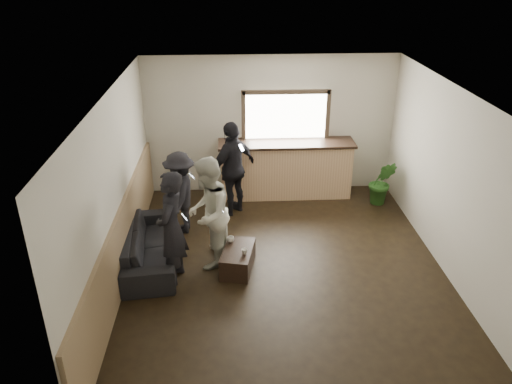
{
  "coord_description": "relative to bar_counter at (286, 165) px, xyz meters",
  "views": [
    {
      "loc": [
        -0.8,
        -6.59,
        4.53
      ],
      "look_at": [
        -0.43,
        0.4,
        1.16
      ],
      "focal_mm": 35.0,
      "sensor_mm": 36.0,
      "label": 1
    }
  ],
  "objects": [
    {
      "name": "person_c",
      "position": [
        -2.0,
        -1.4,
        0.11
      ],
      "size": [
        0.62,
        1.0,
        1.5
      ],
      "rotation": [
        0.0,
        0.0,
        -1.64
      ],
      "color": "black",
      "rests_on": "ground"
    },
    {
      "name": "cup_b",
      "position": [
        -0.93,
        -2.8,
        -0.24
      ],
      "size": [
        0.13,
        0.13,
        0.08
      ],
      "primitive_type": "imported",
      "rotation": [
        0.0,
        0.0,
        0.7
      ],
      "color": "silver",
      "rests_on": "coffee_table"
    },
    {
      "name": "person_a",
      "position": [
        -2.0,
        -2.89,
        0.25
      ],
      "size": [
        0.53,
        0.71,
        1.78
      ],
      "rotation": [
        0.0,
        0.0,
        -1.75
      ],
      "color": "black",
      "rests_on": "ground"
    },
    {
      "name": "person_b",
      "position": [
        -1.48,
        -2.46,
        0.26
      ],
      "size": [
        0.83,
        0.98,
        1.8
      ],
      "rotation": [
        0.0,
        0.0,
        -1.75
      ],
      "color": "beige",
      "rests_on": "ground"
    },
    {
      "name": "cup_a",
      "position": [
        -1.14,
        -2.43,
        -0.24
      ],
      "size": [
        0.16,
        0.16,
        0.09
      ],
      "primitive_type": "imported",
      "rotation": [
        0.0,
        0.0,
        2.35
      ],
      "color": "silver",
      "rests_on": "coffee_table"
    },
    {
      "name": "ground",
      "position": [
        -0.3,
        -2.7,
        -0.64
      ],
      "size": [
        5.0,
        6.0,
        0.01
      ],
      "primitive_type": "cube",
      "color": "black"
    },
    {
      "name": "coffee_table",
      "position": [
        -1.03,
        -2.67,
        -0.46
      ],
      "size": [
        0.6,
        0.87,
        0.36
      ],
      "primitive_type": "cube",
      "rotation": [
        0.0,
        0.0,
        -0.2
      ],
      "color": "black",
      "rests_on": "ground"
    },
    {
      "name": "bar_counter",
      "position": [
        0.0,
        0.0,
        0.0
      ],
      "size": [
        2.7,
        0.68,
        2.13
      ],
      "color": "tan",
      "rests_on": "ground"
    },
    {
      "name": "room_shell",
      "position": [
        -1.04,
        -2.7,
        0.83
      ],
      "size": [
        5.01,
        6.01,
        2.8
      ],
      "color": "silver",
      "rests_on": "ground"
    },
    {
      "name": "potted_plant",
      "position": [
        1.85,
        -0.53,
        -0.18
      ],
      "size": [
        0.58,
        0.51,
        0.92
      ],
      "primitive_type": "imported",
      "rotation": [
        0.0,
        0.0,
        -0.22
      ],
      "color": "#2D6623",
      "rests_on": "ground"
    },
    {
      "name": "person_d",
      "position": [
        -1.07,
        -0.72,
        0.26
      ],
      "size": [
        1.06,
        1.06,
        1.81
      ],
      "rotation": [
        0.0,
        0.0,
        -2.36
      ],
      "color": "black",
      "rests_on": "ground"
    },
    {
      "name": "sofa",
      "position": [
        -2.45,
        -2.37,
        -0.34
      ],
      "size": [
        1.01,
        2.11,
        0.59
      ],
      "primitive_type": "imported",
      "rotation": [
        0.0,
        0.0,
        1.68
      ],
      "color": "black",
      "rests_on": "ground"
    }
  ]
}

